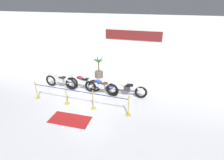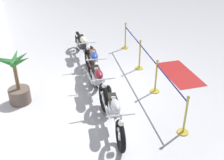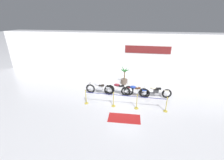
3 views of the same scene
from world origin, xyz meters
name	(u,v)px [view 2 (image 2 of 3)]	position (x,y,z in m)	size (l,w,h in m)	color
ground_plane	(113,83)	(0.00, 0.00, 0.00)	(120.00, 120.00, 0.00)	silver
motorcycle_silver_0	(114,113)	(-2.13, 0.48, 0.47)	(2.24, 0.62, 0.95)	black
motorcycle_maroon_1	(98,82)	(-0.60, 0.60, 0.48)	(2.29, 0.62, 0.97)	black
motorcycle_blue_2	(94,63)	(0.63, 0.50, 0.47)	(2.17, 0.62, 0.95)	black
motorcycle_cream_3	(83,46)	(2.10, 0.66, 0.46)	(2.41, 0.62, 0.94)	black
potted_palm_left_of_row	(17,83)	(-0.43, 2.79, 0.62)	(0.94, 1.06, 1.63)	brown
stanchion_far_left	(162,78)	(-1.13, -1.10, 0.66)	(5.41, 0.28, 1.05)	gold
stanchion_mid_left	(156,81)	(-0.74, -1.10, 0.36)	(0.28, 0.28, 1.05)	gold
stanchion_mid_right	(140,59)	(0.81, -1.10, 0.36)	(0.28, 0.28, 1.05)	gold
stanchion_far_right	(125,40)	(2.65, -1.10, 0.36)	(0.28, 0.28, 1.05)	gold
floor_banner	(179,74)	(0.12, -2.30, 0.00)	(1.92, 0.95, 0.01)	maroon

